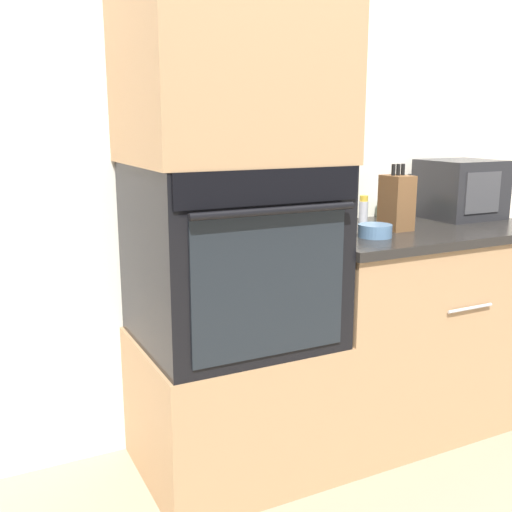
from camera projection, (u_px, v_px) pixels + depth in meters
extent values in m
plane|color=gray|center=(351.00, 483.00, 2.20)|extent=(12.00, 12.00, 0.00)
cube|color=silver|center=(272.00, 133.00, 2.47)|extent=(8.00, 0.05, 2.50)
cube|color=#A87F56|center=(232.00, 403.00, 2.25)|extent=(0.68, 0.60, 0.52)
cube|color=black|center=(231.00, 253.00, 2.12)|extent=(0.65, 0.59, 0.64)
cube|color=black|center=(271.00, 187.00, 1.81)|extent=(0.63, 0.01, 0.11)
cube|color=#33E54C|center=(272.00, 187.00, 1.80)|extent=(0.09, 0.00, 0.03)
cube|color=black|center=(271.00, 285.00, 1.87)|extent=(0.54, 0.01, 0.47)
cylinder|color=black|center=(276.00, 211.00, 1.79)|extent=(0.56, 0.02, 0.02)
cube|color=#A87F56|center=(229.00, 70.00, 1.99)|extent=(0.68, 0.60, 0.61)
cube|color=#A87F56|center=(412.00, 329.00, 2.59)|extent=(1.04, 0.60, 0.83)
cube|color=black|center=(418.00, 231.00, 2.50)|extent=(1.06, 0.63, 0.03)
cylinder|color=#B7B7BC|center=(470.00, 308.00, 2.28)|extent=(0.22, 0.01, 0.01)
cube|color=#232326|center=(460.00, 189.00, 2.71)|extent=(0.32, 0.29, 0.26)
cube|color=#3D3D3F|center=(483.00, 193.00, 2.57)|extent=(0.20, 0.01, 0.18)
cube|color=brown|center=(396.00, 203.00, 2.40)|extent=(0.10, 0.12, 0.22)
cylinder|color=black|center=(393.00, 170.00, 2.36)|extent=(0.02, 0.02, 0.04)
cylinder|color=black|center=(398.00, 170.00, 2.37)|extent=(0.02, 0.02, 0.04)
cylinder|color=black|center=(403.00, 169.00, 2.38)|extent=(0.02, 0.02, 0.04)
cylinder|color=#517599|center=(375.00, 231.00, 2.26)|extent=(0.13, 0.13, 0.05)
cylinder|color=#427047|center=(394.00, 213.00, 2.65)|extent=(0.06, 0.06, 0.07)
cylinder|color=gold|center=(395.00, 203.00, 2.64)|extent=(0.05, 0.05, 0.02)
cylinder|color=silver|center=(347.00, 221.00, 2.43)|extent=(0.06, 0.06, 0.06)
cylinder|color=#B7B7BC|center=(348.00, 211.00, 2.42)|extent=(0.05, 0.05, 0.02)
cylinder|color=silver|center=(363.00, 212.00, 2.61)|extent=(0.04, 0.04, 0.09)
cylinder|color=gold|center=(364.00, 198.00, 2.59)|extent=(0.04, 0.04, 0.03)
cylinder|color=#427047|center=(382.00, 210.00, 2.71)|extent=(0.05, 0.05, 0.07)
cylinder|color=#B7B7BC|center=(383.00, 200.00, 2.70)|extent=(0.04, 0.04, 0.02)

